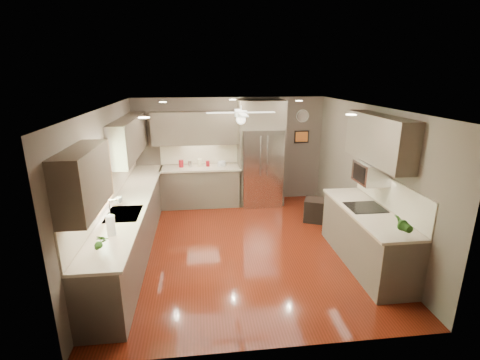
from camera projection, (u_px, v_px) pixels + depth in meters
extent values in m
plane|color=#481509|center=(243.00, 246.00, 6.35)|extent=(5.00, 5.00, 0.00)
plane|color=white|center=(243.00, 107.00, 5.62)|extent=(5.00, 5.00, 0.00)
plane|color=brown|center=(230.00, 150.00, 8.36)|extent=(4.50, 0.00, 4.50)
plane|color=brown|center=(273.00, 251.00, 3.61)|extent=(4.50, 0.00, 4.50)
plane|color=brown|center=(108.00, 185.00, 5.73)|extent=(0.00, 5.00, 5.00)
plane|color=brown|center=(367.00, 176.00, 6.24)|extent=(0.00, 5.00, 5.00)
cylinder|color=maroon|center=(181.00, 164.00, 8.05)|extent=(0.14, 0.14, 0.18)
cylinder|color=silver|center=(190.00, 164.00, 8.06)|extent=(0.11, 0.11, 0.14)
cylinder|color=beige|center=(200.00, 163.00, 8.11)|extent=(0.12, 0.12, 0.17)
cylinder|color=maroon|center=(208.00, 164.00, 8.13)|extent=(0.11, 0.11, 0.13)
imported|color=white|center=(118.00, 200.00, 5.71)|extent=(0.11, 0.11, 0.19)
imported|color=#275518|center=(100.00, 242.00, 4.16)|extent=(0.16, 0.11, 0.30)
imported|color=#275518|center=(402.00, 224.00, 4.59)|extent=(0.21, 0.18, 0.35)
imported|color=beige|center=(222.00, 165.00, 8.12)|extent=(0.30, 0.30, 0.06)
cube|color=#4E4539|center=(133.00, 225.00, 6.14)|extent=(0.60, 4.70, 0.90)
cube|color=beige|center=(131.00, 200.00, 6.01)|extent=(0.65, 4.70, 0.04)
cube|color=beige|center=(111.00, 186.00, 5.89)|extent=(0.02, 4.70, 0.50)
cube|color=#4E4539|center=(201.00, 187.00, 8.23)|extent=(1.85, 0.60, 0.90)
cube|color=beige|center=(200.00, 168.00, 8.08)|extent=(1.85, 0.65, 0.04)
cube|color=beige|center=(200.00, 153.00, 8.28)|extent=(1.85, 0.02, 0.50)
cube|color=#4E4539|center=(84.00, 180.00, 4.06)|extent=(0.33, 1.20, 0.75)
cube|color=#4E4539|center=(130.00, 137.00, 6.82)|extent=(0.33, 2.40, 0.75)
cube|color=#4E4539|center=(199.00, 128.00, 7.95)|extent=(2.15, 0.33, 0.75)
cube|color=#4E4539|center=(379.00, 139.00, 5.47)|extent=(0.33, 1.70, 0.75)
cube|color=#BFF2B2|center=(99.00, 177.00, 5.17)|extent=(0.01, 1.00, 0.80)
cube|color=brown|center=(97.00, 148.00, 5.05)|extent=(0.05, 1.12, 0.06)
cube|color=brown|center=(104.00, 204.00, 5.30)|extent=(0.05, 1.12, 0.06)
cube|color=brown|center=(90.00, 188.00, 4.67)|extent=(0.05, 0.06, 0.80)
cube|color=brown|center=(109.00, 167.00, 5.68)|extent=(0.05, 0.06, 0.80)
cube|color=silver|center=(124.00, 214.00, 5.39)|extent=(0.50, 0.70, 0.03)
cube|color=#262626|center=(124.00, 217.00, 5.40)|extent=(0.44, 0.62, 0.05)
cylinder|color=silver|center=(110.00, 208.00, 5.33)|extent=(0.02, 0.02, 0.24)
cylinder|color=silver|center=(113.00, 200.00, 5.30)|extent=(0.16, 0.02, 0.02)
cube|color=silver|center=(261.00, 167.00, 8.19)|extent=(0.92, 0.72, 1.82)
cube|color=black|center=(263.00, 181.00, 7.95)|extent=(0.88, 0.02, 0.02)
cube|color=black|center=(264.00, 156.00, 7.77)|extent=(0.01, 0.02, 1.00)
cylinder|color=silver|center=(261.00, 157.00, 7.73)|extent=(0.02, 0.02, 0.90)
cylinder|color=silver|center=(268.00, 156.00, 7.74)|extent=(0.02, 0.02, 0.90)
cube|color=#4E4539|center=(261.00, 114.00, 7.89)|extent=(1.04, 0.60, 0.63)
cube|color=#4E4539|center=(240.00, 167.00, 8.20)|extent=(0.06, 0.60, 1.82)
cube|color=#4E4539|center=(281.00, 166.00, 8.31)|extent=(0.06, 0.60, 1.82)
cube|color=#4E4539|center=(366.00, 238.00, 5.67)|extent=(0.65, 2.20, 0.90)
cube|color=beige|center=(368.00, 211.00, 5.54)|extent=(0.70, 2.20, 0.04)
cube|color=beige|center=(390.00, 194.00, 5.49)|extent=(0.02, 2.20, 0.50)
cube|color=black|center=(365.00, 207.00, 5.62)|extent=(0.56, 0.52, 0.01)
cube|color=silver|center=(371.00, 173.00, 5.62)|extent=(0.42, 0.55, 0.34)
cube|color=black|center=(359.00, 173.00, 5.60)|extent=(0.02, 0.40, 0.26)
cylinder|color=white|center=(241.00, 108.00, 5.91)|extent=(0.03, 0.03, 0.08)
cylinder|color=white|center=(241.00, 114.00, 5.94)|extent=(0.22, 0.22, 0.10)
sphere|color=white|center=(241.00, 120.00, 5.97)|extent=(0.16, 0.16, 0.16)
cube|color=white|center=(261.00, 112.00, 5.98)|extent=(0.48, 0.11, 0.01)
cube|color=white|center=(239.00, 111.00, 6.27)|extent=(0.11, 0.48, 0.01)
cube|color=white|center=(221.00, 113.00, 5.90)|extent=(0.48, 0.11, 0.01)
cube|color=white|center=(244.00, 115.00, 5.61)|extent=(0.11, 0.48, 0.01)
cylinder|color=white|center=(163.00, 102.00, 6.70)|extent=(0.14, 0.14, 0.01)
cylinder|color=white|center=(299.00, 101.00, 7.00)|extent=(0.14, 0.14, 0.01)
cylinder|color=white|center=(144.00, 118.00, 4.32)|extent=(0.14, 0.14, 0.01)
cylinder|color=white|center=(351.00, 115.00, 4.63)|extent=(0.14, 0.14, 0.01)
cylinder|color=white|center=(232.00, 100.00, 7.33)|extent=(0.14, 0.14, 0.01)
cylinder|color=white|center=(303.00, 116.00, 8.31)|extent=(0.30, 0.03, 0.30)
cylinder|color=silver|center=(303.00, 116.00, 8.29)|extent=(0.29, 0.00, 0.29)
cube|color=black|center=(302.00, 137.00, 8.45)|extent=(0.36, 0.03, 0.30)
cube|color=#C66827|center=(302.00, 137.00, 8.43)|extent=(0.30, 0.01, 0.24)
cube|color=black|center=(315.00, 210.00, 7.41)|extent=(0.58, 0.58, 0.50)
cube|color=black|center=(316.00, 200.00, 7.34)|extent=(0.55, 0.55, 0.03)
cylinder|color=white|center=(111.00, 225.00, 4.64)|extent=(0.12, 0.12, 0.28)
cylinder|color=silver|center=(111.00, 225.00, 4.63)|extent=(0.02, 0.02, 0.30)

